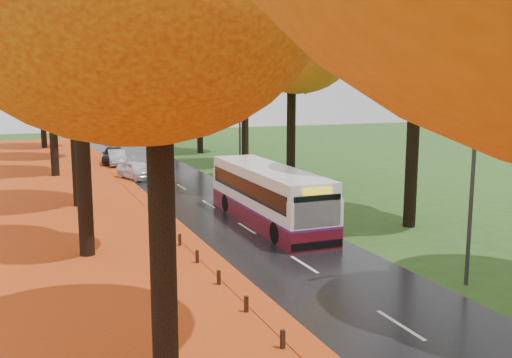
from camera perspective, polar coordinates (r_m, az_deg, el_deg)
road at (r=33.74m, az=-5.27°, el=-2.23°), size 6.50×90.00×0.04m
centre_line at (r=33.74m, az=-5.27°, el=-2.19°), size 0.12×90.00×0.01m
leaf_verge at (r=32.35m, az=-20.72°, el=-3.33°), size 12.00×90.00×0.02m
leaf_drift at (r=33.00m, az=-10.35°, el=-2.57°), size 0.90×90.00×0.01m
trees_left at (r=33.88m, az=-18.64°, el=13.56°), size 9.20×74.00×13.88m
trees_right at (r=37.63m, az=4.44°, el=13.78°), size 9.30×74.20×13.96m
streetlamp_near at (r=20.06m, az=20.48°, el=2.84°), size 2.45×0.18×8.00m
streetlamp_mid at (r=39.11m, az=-1.99°, el=6.34°), size 2.45×0.18×8.00m
streetlamp_far at (r=60.21m, az=-9.35°, el=7.30°), size 2.45×0.18×8.00m
bus at (r=27.96m, az=1.23°, el=-1.53°), size 2.61×10.62×2.78m
car_white at (r=42.23m, az=-11.91°, el=0.89°), size 2.63×4.13×1.31m
car_silver at (r=49.84m, az=-13.76°, el=2.10°), size 1.66×4.05×1.31m
car_dark at (r=51.46m, az=-14.04°, el=2.36°), size 2.71×5.07×1.40m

